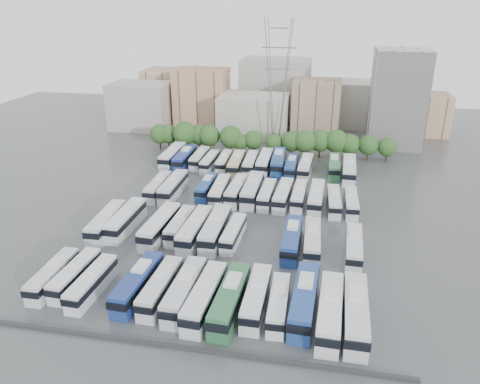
% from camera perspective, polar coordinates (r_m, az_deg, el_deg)
% --- Properties ---
extents(ground, '(220.00, 220.00, 0.00)m').
position_cam_1_polar(ground, '(86.02, -1.03, -4.09)').
color(ground, '#424447').
rests_on(ground, ground).
extents(parapet, '(56.00, 0.50, 0.50)m').
position_cam_1_polar(parapet, '(59.35, -8.00, -18.16)').
color(parapet, '#2D2D30').
rests_on(parapet, ground).
extents(tree_line, '(65.07, 7.61, 8.09)m').
position_cam_1_polar(tree_line, '(123.23, 2.71, 6.48)').
color(tree_line, black).
rests_on(tree_line, ground).
extents(city_buildings, '(102.00, 35.00, 20.00)m').
position_cam_1_polar(city_buildings, '(151.91, 1.88, 11.04)').
color(city_buildings, '#9E998E').
rests_on(city_buildings, ground).
extents(apartment_tower, '(14.00, 14.00, 26.00)m').
position_cam_1_polar(apartment_tower, '(136.62, 18.66, 10.73)').
color(apartment_tower, silver).
rests_on(apartment_tower, ground).
extents(electricity_pylon, '(9.00, 6.91, 33.83)m').
position_cam_1_polar(electricity_pylon, '(127.37, 4.63, 13.62)').
color(electricity_pylon, slate).
rests_on(electricity_pylon, ground).
extents(bus_r0_s0, '(2.69, 11.45, 3.58)m').
position_cam_1_polar(bus_r0_s0, '(73.61, -21.82, -9.37)').
color(bus_r0_s0, silver).
rests_on(bus_r0_s0, ground).
extents(bus_r0_s1, '(2.87, 11.35, 3.54)m').
position_cam_1_polar(bus_r0_s1, '(72.63, -19.46, -9.47)').
color(bus_r0_s1, silver).
rests_on(bus_r0_s1, ground).
extents(bus_r0_s2, '(2.81, 11.46, 3.57)m').
position_cam_1_polar(bus_r0_s2, '(70.05, -17.60, -10.47)').
color(bus_r0_s2, silver).
rests_on(bus_r0_s2, ground).
extents(bus_r0_s4, '(3.30, 12.81, 3.99)m').
position_cam_1_polar(bus_r0_s4, '(67.93, -12.35, -10.78)').
color(bus_r0_s4, navy).
rests_on(bus_r0_s4, ground).
extents(bus_r0_s5, '(2.94, 12.10, 3.77)m').
position_cam_1_polar(bus_r0_s5, '(66.69, -9.65, -11.35)').
color(bus_r0_s5, silver).
rests_on(bus_r0_s5, ground).
extents(bus_r0_s6, '(3.01, 12.92, 4.04)m').
position_cam_1_polar(bus_r0_s6, '(65.39, -6.77, -11.79)').
color(bus_r0_s6, silver).
rests_on(bus_r0_s6, ground).
extents(bus_r0_s7, '(3.42, 13.21, 4.11)m').
position_cam_1_polar(bus_r0_s7, '(63.85, -4.29, -12.60)').
color(bus_r0_s7, silver).
rests_on(bus_r0_s7, ground).
extents(bus_r0_s8, '(3.33, 13.47, 4.20)m').
position_cam_1_polar(bus_r0_s8, '(63.15, -1.23, -12.93)').
color(bus_r0_s8, '#2C683F').
rests_on(bus_r0_s8, ground).
extents(bus_r0_s9, '(2.67, 12.19, 3.82)m').
position_cam_1_polar(bus_r0_s9, '(63.91, 2.01, -12.66)').
color(bus_r0_s9, silver).
rests_on(bus_r0_s9, ground).
extents(bus_r0_s10, '(2.71, 11.03, 3.44)m').
position_cam_1_polar(bus_r0_s10, '(63.22, 4.73, -13.39)').
color(bus_r0_s10, silver).
rests_on(bus_r0_s10, ground).
extents(bus_r0_s11, '(3.45, 13.79, 4.30)m').
position_cam_1_polar(bus_r0_s11, '(63.50, 7.83, -12.90)').
color(bus_r0_s11, navy).
rests_on(bus_r0_s11, ground).
extents(bus_r0_s12, '(3.33, 13.55, 4.23)m').
position_cam_1_polar(bus_r0_s12, '(62.17, 10.90, -14.05)').
color(bus_r0_s12, silver).
rests_on(bus_r0_s12, ground).
extents(bus_r0_s13, '(3.15, 13.73, 4.30)m').
position_cam_1_polar(bus_r0_s13, '(62.50, 13.92, -14.09)').
color(bus_r0_s13, silver).
rests_on(bus_r0_s13, ground).
extents(bus_r1_s0, '(3.45, 12.95, 4.02)m').
position_cam_1_polar(bus_r1_s0, '(86.20, -15.95, -3.51)').
color(bus_r1_s0, silver).
rests_on(bus_r1_s0, ground).
extents(bus_r1_s1, '(2.89, 12.93, 4.05)m').
position_cam_1_polar(bus_r1_s1, '(86.19, -13.73, -3.26)').
color(bus_r1_s1, silver).
rests_on(bus_r1_s1, ground).
extents(bus_r1_s3, '(3.45, 13.45, 4.19)m').
position_cam_1_polar(bus_r1_s3, '(82.60, -9.74, -4.05)').
color(bus_r1_s3, silver).
rests_on(bus_r1_s3, ground).
extents(bus_r1_s4, '(2.60, 11.37, 3.56)m').
position_cam_1_polar(bus_r1_s4, '(82.93, -7.29, -4.02)').
color(bus_r1_s4, silver).
rests_on(bus_r1_s4, ground).
extents(bus_r1_s5, '(3.29, 13.26, 4.14)m').
position_cam_1_polar(bus_r1_s5, '(80.67, -5.50, -4.52)').
color(bus_r1_s5, silver).
rests_on(bus_r1_s5, ground).
extents(bus_r1_s6, '(3.07, 13.64, 4.27)m').
position_cam_1_polar(bus_r1_s6, '(80.43, -3.01, -4.47)').
color(bus_r1_s6, silver).
rests_on(bus_r1_s6, ground).
extents(bus_r1_s7, '(2.70, 10.88, 3.39)m').
position_cam_1_polar(bus_r1_s7, '(79.79, -0.81, -5.03)').
color(bus_r1_s7, silver).
rests_on(bus_r1_s7, ground).
extents(bus_r1_s10, '(2.75, 12.61, 3.95)m').
position_cam_1_polar(bus_r1_s10, '(77.82, 6.34, -5.72)').
color(bus_r1_s10, navy).
rests_on(bus_r1_s10, ground).
extents(bus_r1_s11, '(3.08, 12.29, 3.83)m').
position_cam_1_polar(bus_r1_s11, '(77.94, 8.80, -5.86)').
color(bus_r1_s11, silver).
rests_on(bus_r1_s11, ground).
extents(bus_r1_s13, '(2.85, 11.86, 3.70)m').
position_cam_1_polar(bus_r1_s13, '(77.52, 13.70, -6.51)').
color(bus_r1_s13, silver).
rests_on(bus_r1_s13, ground).
extents(bus_r2_s1, '(2.80, 11.89, 3.72)m').
position_cam_1_polar(bus_r2_s1, '(99.80, -9.95, 0.64)').
color(bus_r2_s1, silver).
rests_on(bus_r2_s1, ground).
extents(bus_r2_s2, '(2.83, 12.89, 4.04)m').
position_cam_1_polar(bus_r2_s2, '(98.95, -8.14, 0.67)').
color(bus_r2_s2, silver).
rests_on(bus_r2_s2, ground).
extents(bus_r2_s4, '(2.44, 10.94, 3.43)m').
position_cam_1_polar(bus_r2_s4, '(98.87, -4.11, 0.64)').
color(bus_r2_s4, navy).
rests_on(bus_r2_s4, ground).
extents(bus_r2_s5, '(3.03, 11.97, 3.73)m').
position_cam_1_polar(bus_r2_s5, '(96.58, -2.47, 0.22)').
color(bus_r2_s5, silver).
rests_on(bus_r2_s5, ground).
extents(bus_r2_s6, '(3.06, 12.31, 3.84)m').
position_cam_1_polar(bus_r2_s6, '(96.46, -0.39, 0.25)').
color(bus_r2_s6, silver).
rests_on(bus_r2_s6, ground).
extents(bus_r2_s7, '(3.03, 13.62, 4.27)m').
position_cam_1_polar(bus_r2_s7, '(96.09, 1.51, 0.28)').
color(bus_r2_s7, silver).
rests_on(bus_r2_s7, ground).
extents(bus_r2_s8, '(2.68, 11.38, 3.56)m').
position_cam_1_polar(bus_r2_s8, '(94.88, 3.31, -0.28)').
color(bus_r2_s8, silver).
rests_on(bus_r2_s8, ground).
extents(bus_r2_s9, '(3.24, 12.36, 3.84)m').
position_cam_1_polar(bus_r2_s9, '(94.52, 5.28, -0.35)').
color(bus_r2_s9, silver).
rests_on(bus_r2_s9, ground).
extents(bus_r2_s10, '(2.75, 11.46, 3.58)m').
position_cam_1_polar(bus_r2_s10, '(94.97, 7.22, -0.40)').
color(bus_r2_s10, silver).
rests_on(bus_r2_s10, ground).
extents(bus_r2_s11, '(3.06, 12.66, 3.95)m').
position_cam_1_polar(bus_r2_s11, '(94.22, 9.30, -0.61)').
color(bus_r2_s11, silver).
rests_on(bus_r2_s11, ground).
extents(bus_r2_s12, '(3.05, 11.41, 3.55)m').
position_cam_1_polar(bus_r2_s12, '(93.56, 11.37, -1.07)').
color(bus_r2_s12, silver).
rests_on(bus_r2_s12, ground).
extents(bus_r2_s13, '(2.75, 11.20, 3.49)m').
position_cam_1_polar(bus_r2_s13, '(93.80, 13.39, -1.21)').
color(bus_r2_s13, silver).
rests_on(bus_r2_s13, ground).
extents(bus_r3_s0, '(3.05, 13.41, 4.20)m').
position_cam_1_polar(bus_r3_s0, '(118.19, -8.21, 4.42)').
color(bus_r3_s0, white).
rests_on(bus_r3_s0, ground).
extents(bus_r3_s1, '(2.86, 12.78, 4.01)m').
position_cam_1_polar(bus_r3_s1, '(116.34, -6.77, 4.15)').
color(bus_r3_s1, navy).
rests_on(bus_r3_s1, ground).
extents(bus_r3_s2, '(2.53, 11.45, 3.59)m').
position_cam_1_polar(bus_r3_s2, '(116.51, -4.95, 4.15)').
color(bus_r3_s2, silver).
rests_on(bus_r3_s2, ground).
extents(bus_r3_s3, '(2.60, 10.92, 3.41)m').
position_cam_1_polar(bus_r3_s3, '(114.21, -3.71, 3.75)').
color(bus_r3_s3, silver).
rests_on(bus_r3_s3, ground).
extents(bus_r3_s4, '(2.67, 11.03, 3.44)m').
position_cam_1_polar(bus_r3_s4, '(114.05, -1.94, 3.77)').
color(bus_r3_s4, silver).
rests_on(bus_r3_s4, ground).
extents(bus_r3_s5, '(3.24, 12.51, 3.89)m').
position_cam_1_polar(bus_r3_s5, '(111.99, -0.45, 3.54)').
color(bus_r3_s5, '#C9BB8A').
rests_on(bus_r3_s5, ground).
extents(bus_r3_s6, '(2.95, 11.80, 3.68)m').
position_cam_1_polar(bus_r3_s6, '(112.49, 1.29, 3.56)').
color(bus_r3_s6, silver).
rests_on(bus_r3_s6, ground).
extents(bus_r3_s7, '(2.96, 12.99, 4.07)m').
position_cam_1_polar(bus_r3_s7, '(112.78, 3.02, 3.69)').
color(bus_r3_s7, silver).
rests_on(bus_r3_s7, ground).
extents(bus_r3_s8, '(3.58, 13.64, 4.24)m').
position_cam_1_polar(bus_r3_s8, '(112.90, 4.69, 3.71)').
color(bus_r3_s8, navy).
rests_on(bus_r3_s8, ground).
extents(bus_r3_s9, '(2.53, 11.55, 3.62)m').
position_cam_1_polar(bus_r3_s9, '(110.93, 6.28, 3.13)').
color(bus_r3_s9, navy).
rests_on(bus_r3_s9, ground).
extents(bus_r3_s10, '(3.17, 12.37, 3.85)m').
position_cam_1_polar(bus_r3_s10, '(110.78, 8.00, 3.08)').
color(bus_r3_s10, silver).
rests_on(bus_r3_s10, ground).
extents(bus_r3_s12, '(2.82, 12.29, 3.84)m').
position_cam_1_polar(bus_r3_s12, '(112.46, 11.39, 3.14)').
color(bus_r3_s12, '#307045').
rests_on(bus_r3_s12, ground).
extents(bus_r3_s13, '(3.22, 13.57, 4.24)m').
position_cam_1_polar(bus_r3_s13, '(110.43, 13.15, 2.72)').
color(bus_r3_s13, silver).
rests_on(bus_r3_s13, ground).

